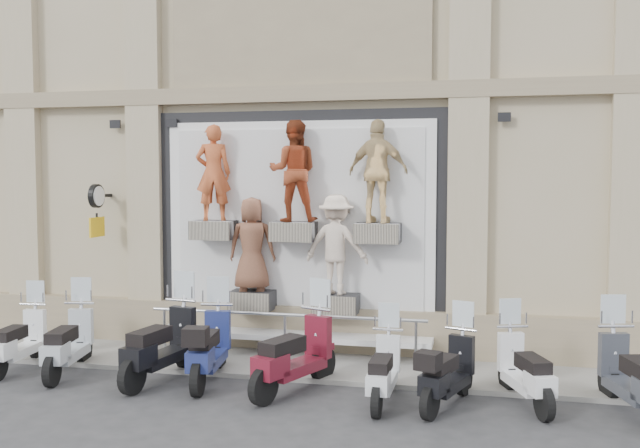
{
  "coord_description": "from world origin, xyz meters",
  "views": [
    {
      "loc": [
        3.44,
        -9.91,
        3.35
      ],
      "look_at": [
        0.66,
        1.9,
        2.52
      ],
      "focal_mm": 40.0,
      "sensor_mm": 36.0,
      "label": 1
    }
  ],
  "objects_px": {
    "scooter_b": "(18,328)",
    "scooter_c": "(68,329)",
    "scooter_e": "(209,333)",
    "scooter_f": "(295,338)",
    "scooter_d": "(161,329)",
    "scooter_g": "(383,357)",
    "scooter_j": "(632,359)",
    "scooter_i": "(525,356)",
    "clock_sign_bracket": "(97,204)",
    "guard_rail": "(285,339)",
    "scooter_h": "(448,357)"
  },
  "relations": [
    {
      "from": "scooter_d",
      "to": "scooter_j",
      "type": "relative_size",
      "value": 1.08
    },
    {
      "from": "scooter_i",
      "to": "clock_sign_bracket",
      "type": "bearing_deg",
      "value": 146.93
    },
    {
      "from": "scooter_f",
      "to": "scooter_g",
      "type": "relative_size",
      "value": 1.21
    },
    {
      "from": "scooter_e",
      "to": "scooter_i",
      "type": "bearing_deg",
      "value": -8.55
    },
    {
      "from": "scooter_e",
      "to": "scooter_i",
      "type": "height_order",
      "value": "scooter_e"
    },
    {
      "from": "scooter_e",
      "to": "scooter_g",
      "type": "bearing_deg",
      "value": -16.57
    },
    {
      "from": "guard_rail",
      "to": "scooter_b",
      "type": "relative_size",
      "value": 2.8
    },
    {
      "from": "scooter_b",
      "to": "scooter_d",
      "type": "relative_size",
      "value": 0.85
    },
    {
      "from": "scooter_e",
      "to": "scooter_h",
      "type": "distance_m",
      "value": 3.83
    },
    {
      "from": "clock_sign_bracket",
      "to": "scooter_e",
      "type": "bearing_deg",
      "value": -30.57
    },
    {
      "from": "scooter_e",
      "to": "scooter_b",
      "type": "bearing_deg",
      "value": 172.5
    },
    {
      "from": "scooter_b",
      "to": "scooter_c",
      "type": "relative_size",
      "value": 0.94
    },
    {
      "from": "scooter_i",
      "to": "scooter_e",
      "type": "bearing_deg",
      "value": 159.46
    },
    {
      "from": "scooter_b",
      "to": "scooter_d",
      "type": "distance_m",
      "value": 2.69
    },
    {
      "from": "clock_sign_bracket",
      "to": "scooter_b",
      "type": "xyz_separation_m",
      "value": [
        -0.47,
        -1.82,
        -2.07
      ]
    },
    {
      "from": "scooter_b",
      "to": "scooter_e",
      "type": "xyz_separation_m",
      "value": [
        3.48,
        0.04,
        0.08
      ]
    },
    {
      "from": "scooter_f",
      "to": "scooter_j",
      "type": "xyz_separation_m",
      "value": [
        4.84,
        0.04,
        -0.05
      ]
    },
    {
      "from": "guard_rail",
      "to": "scooter_e",
      "type": "bearing_deg",
      "value": -124.31
    },
    {
      "from": "scooter_i",
      "to": "scooter_g",
      "type": "bearing_deg",
      "value": 170.91
    },
    {
      "from": "scooter_b",
      "to": "scooter_e",
      "type": "relative_size",
      "value": 0.9
    },
    {
      "from": "scooter_h",
      "to": "scooter_i",
      "type": "xyz_separation_m",
      "value": [
        1.09,
        0.32,
        0.01
      ]
    },
    {
      "from": "scooter_g",
      "to": "scooter_d",
      "type": "bearing_deg",
      "value": 175.1
    },
    {
      "from": "guard_rail",
      "to": "scooter_g",
      "type": "height_order",
      "value": "scooter_g"
    },
    {
      "from": "scooter_e",
      "to": "scooter_i",
      "type": "xyz_separation_m",
      "value": [
        4.9,
        -0.03,
        -0.08
      ]
    },
    {
      "from": "scooter_f",
      "to": "scooter_d",
      "type": "bearing_deg",
      "value": -160.58
    },
    {
      "from": "scooter_b",
      "to": "scooter_d",
      "type": "xyz_separation_m",
      "value": [
        2.69,
        -0.06,
        0.13
      ]
    },
    {
      "from": "scooter_e",
      "to": "scooter_f",
      "type": "bearing_deg",
      "value": -15.51
    },
    {
      "from": "guard_rail",
      "to": "scooter_d",
      "type": "xyz_separation_m",
      "value": [
        -1.68,
        -1.41,
        0.4
      ]
    },
    {
      "from": "scooter_j",
      "to": "scooter_i",
      "type": "bearing_deg",
      "value": 160.3
    },
    {
      "from": "clock_sign_bracket",
      "to": "scooter_i",
      "type": "height_order",
      "value": "clock_sign_bracket"
    },
    {
      "from": "scooter_e",
      "to": "guard_rail",
      "type": "bearing_deg",
      "value": 47.45
    },
    {
      "from": "scooter_b",
      "to": "scooter_i",
      "type": "distance_m",
      "value": 8.38
    },
    {
      "from": "scooter_j",
      "to": "scooter_f",
      "type": "bearing_deg",
      "value": 165.56
    },
    {
      "from": "scooter_d",
      "to": "scooter_g",
      "type": "bearing_deg",
      "value": 3.81
    },
    {
      "from": "scooter_c",
      "to": "scooter_f",
      "type": "xyz_separation_m",
      "value": [
        3.96,
        -0.08,
        0.07
      ]
    },
    {
      "from": "scooter_b",
      "to": "scooter_c",
      "type": "distance_m",
      "value": 1.01
    },
    {
      "from": "scooter_f",
      "to": "scooter_c",
      "type": "bearing_deg",
      "value": -159.58
    },
    {
      "from": "scooter_e",
      "to": "scooter_j",
      "type": "xyz_separation_m",
      "value": [
        6.33,
        -0.14,
        -0.02
      ]
    },
    {
      "from": "scooter_f",
      "to": "scooter_j",
      "type": "bearing_deg",
      "value": 22.09
    },
    {
      "from": "scooter_h",
      "to": "scooter_i",
      "type": "bearing_deg",
      "value": 34.86
    },
    {
      "from": "clock_sign_bracket",
      "to": "scooter_c",
      "type": "relative_size",
      "value": 0.53
    },
    {
      "from": "scooter_e",
      "to": "scooter_g",
      "type": "height_order",
      "value": "scooter_e"
    },
    {
      "from": "scooter_c",
      "to": "scooter_j",
      "type": "height_order",
      "value": "scooter_j"
    },
    {
      "from": "guard_rail",
      "to": "scooter_d",
      "type": "distance_m",
      "value": 2.23
    },
    {
      "from": "guard_rail",
      "to": "scooter_i",
      "type": "distance_m",
      "value": 4.23
    },
    {
      "from": "scooter_g",
      "to": "scooter_f",
      "type": "bearing_deg",
      "value": 170.62
    },
    {
      "from": "guard_rail",
      "to": "scooter_g",
      "type": "distance_m",
      "value": 2.65
    },
    {
      "from": "scooter_f",
      "to": "scooter_b",
      "type": "bearing_deg",
      "value": -160.1
    },
    {
      "from": "scooter_b",
      "to": "scooter_d",
      "type": "bearing_deg",
      "value": -7.28
    },
    {
      "from": "scooter_c",
      "to": "scooter_h",
      "type": "bearing_deg",
      "value": -13.46
    }
  ]
}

